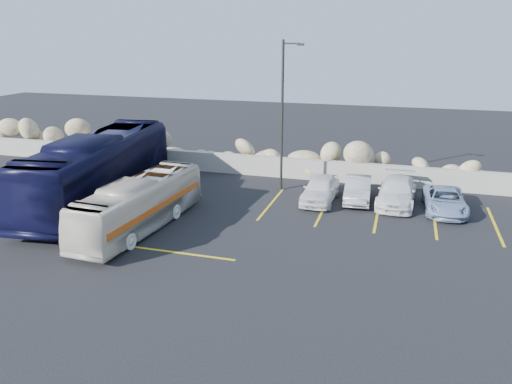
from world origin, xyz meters
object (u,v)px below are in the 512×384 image
(car_b, at_px, (358,189))
(car_c, at_px, (397,192))
(tour_coach, at_px, (99,168))
(car_d, at_px, (445,200))
(car_a, at_px, (320,189))
(vintage_bus, at_px, (140,204))
(lamppost, at_px, (283,112))

(car_b, xyz_separation_m, car_c, (1.95, 0.03, 0.04))
(tour_coach, distance_m, car_d, 17.30)
(car_a, bearing_deg, tour_coach, -162.43)
(car_b, bearing_deg, vintage_bus, -146.23)
(tour_coach, relative_size, car_b, 3.36)
(lamppost, xyz_separation_m, vintage_bus, (-4.63, -7.36, -3.16))
(tour_coach, xyz_separation_m, car_b, (12.72, 3.79, -1.12))
(vintage_bus, height_order, car_b, vintage_bus)
(tour_coach, bearing_deg, car_c, 7.68)
(tour_coach, height_order, car_c, tour_coach)
(car_a, bearing_deg, car_d, 3.71)
(vintage_bus, bearing_deg, car_c, 35.44)
(car_c, bearing_deg, car_b, -176.24)
(tour_coach, height_order, car_b, tour_coach)
(vintage_bus, distance_m, car_b, 11.07)
(lamppost, bearing_deg, car_c, -6.20)
(lamppost, relative_size, car_b, 2.17)
(car_a, height_order, car_d, car_a)
(car_d, bearing_deg, lamppost, 169.00)
(tour_coach, height_order, car_a, tour_coach)
(car_a, bearing_deg, lamppost, 151.20)
(lamppost, distance_m, tour_coach, 9.97)
(lamppost, distance_m, car_a, 4.55)
(vintage_bus, xyz_separation_m, car_a, (6.99, 5.97, -0.47))
(car_c, bearing_deg, vintage_bus, -145.23)
(lamppost, relative_size, car_c, 1.80)
(lamppost, height_order, car_b, lamppost)
(car_d, bearing_deg, vintage_bus, -157.66)
(car_a, height_order, car_b, car_a)
(vintage_bus, distance_m, tour_coach, 4.88)
(lamppost, xyz_separation_m, car_c, (6.14, -0.67, -3.65))
(car_a, bearing_deg, car_b, 22.49)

